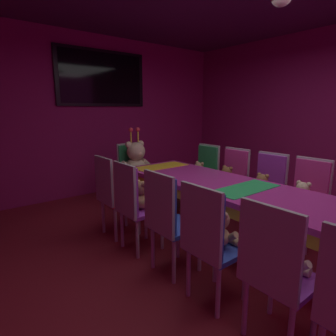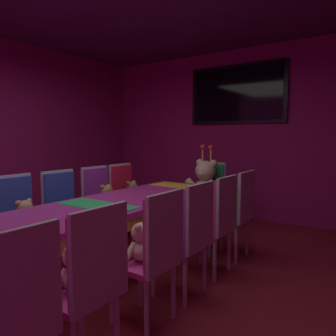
# 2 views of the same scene
# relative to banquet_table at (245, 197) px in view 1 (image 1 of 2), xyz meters

# --- Properties ---
(ground_plane) EXTENTS (7.90, 7.90, 0.00)m
(ground_plane) POSITION_rel_banquet_table_xyz_m (0.00, 0.00, -0.66)
(ground_plane) COLOR maroon
(wall_back) EXTENTS (5.20, 0.12, 2.80)m
(wall_back) POSITION_rel_banquet_table_xyz_m (0.00, 3.20, 0.74)
(wall_back) COLOR #8C1959
(wall_back) RESTS_ON ground_plane
(banquet_table) EXTENTS (0.90, 3.33, 0.75)m
(banquet_table) POSITION_rel_banquet_table_xyz_m (0.00, 0.00, 0.00)
(banquet_table) COLOR #B22D8C
(banquet_table) RESTS_ON ground_plane
(chair_left_1) EXTENTS (0.42, 0.41, 0.98)m
(chair_left_1) POSITION_rel_banquet_table_xyz_m (-0.81, -0.82, -0.06)
(chair_left_1) COLOR purple
(chair_left_1) RESTS_ON ground_plane
(teddy_left_1) EXTENTS (0.24, 0.31, 0.29)m
(teddy_left_1) POSITION_rel_banquet_table_xyz_m (-0.67, -0.82, -0.07)
(teddy_left_1) COLOR beige
(teddy_left_1) RESTS_ON chair_left_1
(chair_left_2) EXTENTS (0.42, 0.41, 0.98)m
(chair_left_2) POSITION_rel_banquet_table_xyz_m (-0.84, -0.28, -0.06)
(chair_left_2) COLOR #2D47B2
(chair_left_2) RESTS_ON ground_plane
(teddy_left_2) EXTENTS (0.25, 0.32, 0.30)m
(teddy_left_2) POSITION_rel_banquet_table_xyz_m (-0.69, -0.28, -0.07)
(teddy_left_2) COLOR tan
(teddy_left_2) RESTS_ON chair_left_2
(chair_left_3) EXTENTS (0.42, 0.41, 0.98)m
(chair_left_3) POSITION_rel_banquet_table_xyz_m (-0.82, 0.25, -0.06)
(chair_left_3) COLOR #2D47B2
(chair_left_3) RESTS_ON ground_plane
(chair_left_4) EXTENTS (0.42, 0.41, 0.98)m
(chair_left_4) POSITION_rel_banquet_table_xyz_m (-0.84, 0.81, -0.06)
(chair_left_4) COLOR purple
(chair_left_4) RESTS_ON ground_plane
(teddy_left_4) EXTENTS (0.26, 0.33, 0.32)m
(teddy_left_4) POSITION_rel_banquet_table_xyz_m (-0.70, 0.81, -0.06)
(teddy_left_4) COLOR #9E7247
(teddy_left_4) RESTS_ON chair_left_4
(chair_left_5) EXTENTS (0.42, 0.41, 0.98)m
(chair_left_5) POSITION_rel_banquet_table_xyz_m (-0.84, 1.29, -0.06)
(chair_left_5) COLOR red
(chair_left_5) RESTS_ON ground_plane
(teddy_left_5) EXTENTS (0.25, 0.32, 0.31)m
(teddy_left_5) POSITION_rel_banquet_table_xyz_m (-0.70, 1.29, -0.07)
(teddy_left_5) COLOR olive
(teddy_left_5) RESTS_ON chair_left_5
(chair_right_2) EXTENTS (0.42, 0.41, 0.98)m
(chair_right_2) POSITION_rel_banquet_table_xyz_m (0.84, -0.24, -0.06)
(chair_right_2) COLOR #CC338C
(chair_right_2) RESTS_ON ground_plane
(teddy_right_2) EXTENTS (0.24, 0.31, 0.29)m
(teddy_right_2) POSITION_rel_banquet_table_xyz_m (0.70, -0.24, -0.07)
(teddy_right_2) COLOR beige
(teddy_right_2) RESTS_ON chair_right_2
(chair_right_3) EXTENTS (0.42, 0.41, 0.98)m
(chair_right_3) POSITION_rel_banquet_table_xyz_m (0.84, 0.27, -0.06)
(chair_right_3) COLOR purple
(chair_right_3) RESTS_ON ground_plane
(teddy_right_3) EXTENTS (0.24, 0.31, 0.29)m
(teddy_right_3) POSITION_rel_banquet_table_xyz_m (0.69, 0.27, -0.07)
(teddy_right_3) COLOR olive
(teddy_right_3) RESTS_ON chair_right_3
(chair_right_4) EXTENTS (0.42, 0.41, 0.98)m
(chair_right_4) POSITION_rel_banquet_table_xyz_m (0.82, 0.81, -0.06)
(chair_right_4) COLOR #CC338C
(chair_right_4) RESTS_ON ground_plane
(teddy_right_4) EXTENTS (0.24, 0.31, 0.30)m
(teddy_right_4) POSITION_rel_banquet_table_xyz_m (0.68, 0.81, -0.07)
(teddy_right_4) COLOR brown
(teddy_right_4) RESTS_ON chair_right_4
(chair_right_5) EXTENTS (0.42, 0.41, 0.98)m
(chair_right_5) POSITION_rel_banquet_table_xyz_m (0.81, 1.34, -0.06)
(chair_right_5) COLOR #268C4C
(chair_right_5) RESTS_ON ground_plane
(teddy_right_5) EXTENTS (0.23, 0.30, 0.28)m
(teddy_right_5) POSITION_rel_banquet_table_xyz_m (0.67, 1.34, -0.08)
(teddy_right_5) COLOR tan
(teddy_right_5) RESTS_ON chair_right_5
(throne_chair) EXTENTS (0.41, 0.42, 0.98)m
(throne_chair) POSITION_rel_banquet_table_xyz_m (0.00, 2.21, -0.06)
(throne_chair) COLOR #268C4C
(throne_chair) RESTS_ON ground_plane
(king_teddy_bear) EXTENTS (0.61, 0.47, 0.79)m
(king_teddy_bear) POSITION_rel_banquet_table_xyz_m (0.00, 2.05, 0.05)
(king_teddy_bear) COLOR beige
(king_teddy_bear) RESTS_ON throne_chair
(wall_tv) EXTENTS (1.65, 0.06, 0.96)m
(wall_tv) POSITION_rel_banquet_table_xyz_m (0.00, 3.11, 1.39)
(wall_tv) COLOR black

